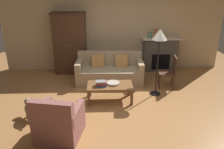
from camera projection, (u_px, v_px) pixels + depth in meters
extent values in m
plane|color=#B27A47|center=(118.00, 103.00, 5.37)|extent=(9.60, 9.60, 0.00)
cube|color=beige|center=(113.00, 28.00, 7.24)|extent=(7.20, 0.10, 2.80)
cube|color=#4C4947|center=(160.00, 55.00, 7.37)|extent=(1.10, 0.36, 1.08)
cube|color=black|center=(161.00, 62.00, 7.28)|extent=(0.60, 0.01, 0.52)
cube|color=white|center=(161.00, 38.00, 7.15)|extent=(1.26, 0.48, 0.04)
cube|color=#472D1E|center=(70.00, 44.00, 7.05)|extent=(1.00, 0.52, 1.88)
cube|color=#3C271A|center=(68.00, 13.00, 6.69)|extent=(1.06, 0.55, 0.06)
sphere|color=#ADAFB5|center=(67.00, 45.00, 6.77)|extent=(0.04, 0.04, 0.04)
sphere|color=#ADAFB5|center=(71.00, 45.00, 6.78)|extent=(0.04, 0.04, 0.04)
cube|color=tan|center=(110.00, 75.00, 6.48)|extent=(1.93, 0.91, 0.44)
cube|color=tan|center=(110.00, 58.00, 6.64)|extent=(1.91, 0.26, 0.42)
cube|color=tan|center=(79.00, 65.00, 6.36)|extent=(0.19, 0.80, 0.22)
cube|color=tan|center=(140.00, 65.00, 6.36)|extent=(0.19, 0.80, 0.22)
cube|color=tan|center=(98.00, 61.00, 6.53)|extent=(0.37, 0.20, 0.37)
cube|color=tan|center=(121.00, 61.00, 6.53)|extent=(0.37, 0.20, 0.37)
cube|color=brown|center=(110.00, 86.00, 5.37)|extent=(1.10, 0.60, 0.05)
cube|color=brown|center=(89.00, 99.00, 5.18)|extent=(0.06, 0.06, 0.37)
cube|color=brown|center=(132.00, 98.00, 5.22)|extent=(0.06, 0.06, 0.37)
cube|color=brown|center=(90.00, 89.00, 5.66)|extent=(0.06, 0.06, 0.37)
cube|color=brown|center=(129.00, 89.00, 5.70)|extent=(0.06, 0.06, 0.37)
cylinder|color=beige|center=(113.00, 83.00, 5.38)|extent=(0.32, 0.32, 0.05)
cube|color=#38569E|center=(101.00, 85.00, 5.29)|extent=(0.24, 0.17, 0.05)
cube|color=#B73833|center=(101.00, 83.00, 5.27)|extent=(0.25, 0.18, 0.05)
cube|color=gray|center=(101.00, 82.00, 5.25)|extent=(0.25, 0.18, 0.03)
cylinder|color=slate|center=(150.00, 35.00, 7.10)|extent=(0.12, 0.12, 0.17)
cylinder|color=#A86042|center=(156.00, 33.00, 7.09)|extent=(0.12, 0.12, 0.28)
cube|color=#935B56|center=(60.00, 126.00, 4.11)|extent=(0.89, 0.89, 0.42)
cube|color=#935B56|center=(51.00, 114.00, 3.66)|extent=(0.78, 0.30, 0.46)
cube|color=#935B56|center=(76.00, 113.00, 3.95)|extent=(0.25, 0.71, 0.20)
cube|color=#935B56|center=(42.00, 110.00, 4.04)|extent=(0.25, 0.71, 0.20)
cube|color=#472D1E|center=(167.00, 73.00, 6.09)|extent=(0.50, 0.50, 0.04)
cylinder|color=#472D1E|center=(159.00, 77.00, 6.37)|extent=(0.04, 0.04, 0.41)
cylinder|color=#472D1E|center=(160.00, 83.00, 6.02)|extent=(0.04, 0.04, 0.41)
cylinder|color=#472D1E|center=(172.00, 78.00, 6.33)|extent=(0.04, 0.04, 0.41)
cylinder|color=#472D1E|center=(174.00, 83.00, 5.98)|extent=(0.04, 0.04, 0.41)
cube|color=#472D1E|center=(175.00, 65.00, 5.98)|extent=(0.11, 0.44, 0.45)
cylinder|color=black|center=(155.00, 94.00, 5.83)|extent=(0.26, 0.26, 0.02)
cylinder|color=black|center=(157.00, 68.00, 5.56)|extent=(0.03, 0.03, 1.47)
cone|color=white|center=(160.00, 34.00, 5.26)|extent=(0.36, 0.36, 0.26)
ellipsoid|color=gray|center=(30.00, 109.00, 4.61)|extent=(0.35, 0.45, 0.22)
sphere|color=gray|center=(28.00, 102.00, 4.78)|extent=(0.15, 0.15, 0.15)
cylinder|color=gray|center=(27.00, 114.00, 4.75)|extent=(0.06, 0.06, 0.14)
cylinder|color=gray|center=(33.00, 113.00, 4.79)|extent=(0.06, 0.06, 0.14)
cylinder|color=gray|center=(29.00, 120.00, 4.55)|extent=(0.06, 0.06, 0.14)
cylinder|color=gray|center=(34.00, 119.00, 4.59)|extent=(0.06, 0.06, 0.14)
sphere|color=gray|center=(31.00, 113.00, 4.41)|extent=(0.06, 0.06, 0.06)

